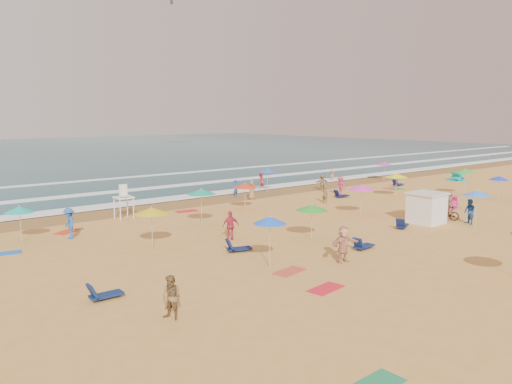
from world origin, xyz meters
TOP-DOWN VIEW (x-y plane):
  - ground at (0.00, 0.00)m, footprint 220.00×220.00m
  - ocean at (0.00, 84.00)m, footprint 220.00×140.00m
  - wet_sand at (0.00, 12.50)m, footprint 220.00×220.00m
  - surf_foam at (0.00, 21.32)m, footprint 200.00×18.70m
  - cabana at (4.92, -4.80)m, footprint 2.00×2.00m
  - cabana_roof at (4.92, -4.80)m, footprint 2.20×2.20m
  - bicycle at (6.82, -5.10)m, footprint 1.43×1.95m
  - lifeguard_stand at (-10.50, 9.78)m, footprint 1.20×1.20m
  - beach_umbrellas at (2.08, -0.66)m, footprint 55.26×30.26m
  - loungers at (3.94, -2.63)m, footprint 38.60×17.61m
  - towels at (-1.14, -1.53)m, footprint 42.94×25.96m
  - popup_tents at (19.94, 1.60)m, footprint 19.19×10.46m
  - beachgoers at (-1.69, 3.66)m, footprint 45.46×25.05m

SIDE VIEW (x-z plane):
  - ground at x=0.00m, z-range 0.00..0.00m
  - ocean at x=0.00m, z-range -0.09..0.09m
  - wet_sand at x=0.00m, z-range 0.01..0.01m
  - towels at x=-1.14m, z-range 0.00..0.03m
  - surf_foam at x=0.00m, z-range 0.08..0.12m
  - loungers at x=3.94m, z-range 0.00..0.34m
  - bicycle at x=6.82m, z-range 0.00..0.98m
  - popup_tents at x=19.94m, z-range 0.00..1.20m
  - beachgoers at x=-1.69m, z-range -0.23..1.90m
  - cabana at x=4.92m, z-range 0.00..2.00m
  - lifeguard_stand at x=-10.50m, z-range 0.00..2.10m
  - cabana_roof at x=4.92m, z-range 2.00..2.12m
  - beach_umbrellas at x=2.08m, z-range 1.74..2.51m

